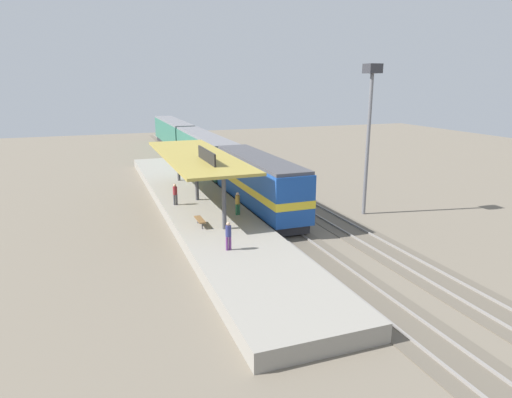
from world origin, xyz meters
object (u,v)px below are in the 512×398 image
at_px(locomotive, 258,183).
at_px(light_mast, 370,109).
at_px(passenger_carriage_rear, 173,133).
at_px(person_waiting, 228,234).
at_px(person_boarding, 175,193).
at_px(platform_bench, 200,220).
at_px(person_walking, 238,202).
at_px(passenger_carriage_front, 205,152).

bearing_deg(locomotive, light_mast, -24.36).
height_order(locomotive, passenger_carriage_rear, locomotive).
distance_m(person_waiting, person_boarding, 10.94).
bearing_deg(person_waiting, platform_bench, 96.18).
bearing_deg(light_mast, person_waiting, -155.19).
height_order(person_waiting, person_boarding, same).
xyz_separation_m(platform_bench, light_mast, (13.80, 1.19, 7.05)).
height_order(locomotive, person_boarding, locomotive).
bearing_deg(person_waiting, person_boarding, 95.81).
xyz_separation_m(light_mast, person_walking, (-10.59, 0.42, -6.54)).
height_order(person_walking, person_boarding, same).
bearing_deg(locomotive, person_waiting, -119.49).
distance_m(passenger_carriage_front, person_waiting, 28.20).
relative_size(locomotive, person_waiting, 8.44).
distance_m(light_mast, person_walking, 12.45).
bearing_deg(person_boarding, person_waiting, -84.19).
bearing_deg(locomotive, platform_bench, -141.80).
xyz_separation_m(locomotive, passenger_carriage_front, (0.00, 18.00, -0.10)).
xyz_separation_m(passenger_carriage_rear, light_mast, (7.80, -42.33, 6.08)).
height_order(passenger_carriage_rear, person_waiting, passenger_carriage_rear).
height_order(platform_bench, passenger_carriage_front, passenger_carriage_front).
xyz_separation_m(platform_bench, person_boarding, (-0.57, 5.95, 0.51)).
relative_size(locomotive, light_mast, 1.23).
bearing_deg(person_waiting, passenger_carriage_front, 78.83).
relative_size(light_mast, person_waiting, 6.84).
bearing_deg(passenger_carriage_rear, person_waiting, -96.43).
bearing_deg(platform_bench, passenger_carriage_front, 75.21).
distance_m(person_waiting, person_walking, 7.08).
height_order(passenger_carriage_front, passenger_carriage_rear, same).
height_order(locomotive, person_walking, locomotive).
distance_m(passenger_carriage_rear, person_walking, 42.01).
bearing_deg(person_waiting, person_walking, 67.76).
bearing_deg(platform_bench, passenger_carriage_rear, 82.15).
height_order(platform_bench, person_waiting, person_waiting).
bearing_deg(platform_bench, person_waiting, -83.82).
relative_size(person_walking, person_boarding, 1.00).
bearing_deg(person_walking, locomotive, 48.19).
height_order(light_mast, person_walking, light_mast).
xyz_separation_m(passenger_carriage_front, person_boarding, (-6.57, -16.78, -0.46)).
height_order(passenger_carriage_front, person_boarding, passenger_carriage_front).
height_order(passenger_carriage_rear, light_mast, light_mast).
xyz_separation_m(light_mast, person_boarding, (-14.37, 4.76, -6.54)).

